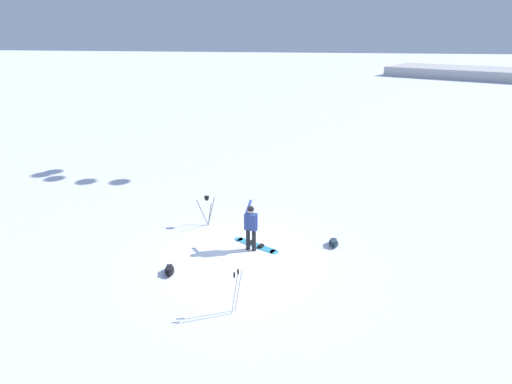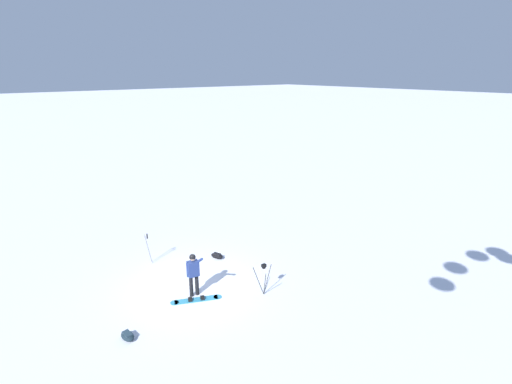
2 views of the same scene
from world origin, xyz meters
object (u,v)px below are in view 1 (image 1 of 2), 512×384
camera_tripod (207,204)px  ski_poles (236,286)px  snowboarder (251,224)px  gear_bag_small (334,243)px  snowboard (256,245)px  gear_bag_large (170,270)px

camera_tripod → ski_poles: 5.39m
snowboarder → camera_tripod: 2.54m
snowboarder → ski_poles: 3.36m
snowboarder → gear_bag_small: snowboarder is taller
snowboarder → gear_bag_small: (0.77, -2.82, -0.89)m
gear_bag_small → snowboarder: bearing=105.3°
snowboard → gear_bag_small: gear_bag_small is taller
gear_bag_small → gear_bag_large: bearing=117.6°
snowboard → gear_bag_large: bearing=132.9°
gear_bag_large → ski_poles: 2.98m
snowboarder → gear_bag_large: (-1.87, 2.24, -0.89)m
camera_tripod → ski_poles: bearing=-155.4°
snowboarder → camera_tripod: (1.56, 2.00, -0.12)m
camera_tripod → gear_bag_small: size_ratio=2.14×
camera_tripod → gear_bag_small: camera_tripod is taller
snowboarder → gear_bag_small: size_ratio=2.92×
snowboarder → ski_poles: bearing=-175.9°
snowboard → camera_tripod: (1.25, 2.12, 0.87)m
ski_poles → snowboard: bearing=2.0°
camera_tripod → ski_poles: size_ratio=0.94×
snowboard → ski_poles: 3.75m
snowboarder → snowboard: size_ratio=1.00×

